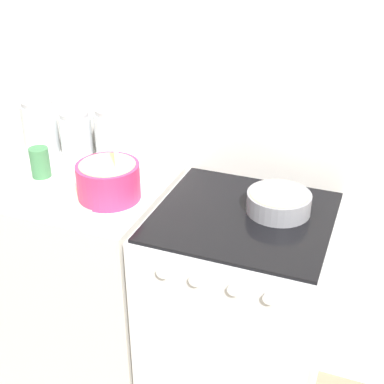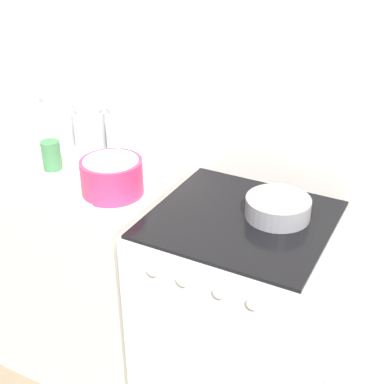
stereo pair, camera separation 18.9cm
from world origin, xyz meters
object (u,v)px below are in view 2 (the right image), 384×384
object	(u,v)px
baking_pan	(278,207)
storage_jar_left	(58,124)
storage_jar_right	(124,138)
storage_jar_middle	(90,134)
stove	(236,321)
mixing_bowl	(112,175)
tin_can	(51,155)

from	to	relation	value
baking_pan	storage_jar_left	world-z (taller)	storage_jar_left
storage_jar_right	storage_jar_middle	bearing A→B (deg)	180.00
stove	storage_jar_middle	xyz separation A→B (m)	(-0.79, 0.20, 0.55)
mixing_bowl	storage_jar_middle	world-z (taller)	mixing_bowl
baking_pan	storage_jar_right	xyz separation A→B (m)	(-0.72, 0.14, 0.06)
stove	baking_pan	distance (m)	0.52
mixing_bowl	baking_pan	xyz separation A→B (m)	(0.60, 0.12, -0.04)
storage_jar_middle	storage_jar_right	distance (m)	0.18
stove	storage_jar_right	xyz separation A→B (m)	(-0.61, 0.20, 0.57)
stove	storage_jar_left	size ratio (longest dim) A/B	4.05
mixing_bowl	tin_can	world-z (taller)	mixing_bowl
mixing_bowl	baking_pan	world-z (taller)	mixing_bowl
tin_can	baking_pan	bearing A→B (deg)	4.13
baking_pan	storage_jar_left	distance (m)	1.08
storage_jar_left	storage_jar_middle	world-z (taller)	storage_jar_left
mixing_bowl	storage_jar_right	bearing A→B (deg)	114.46
storage_jar_left	tin_can	distance (m)	0.25
storage_jar_middle	storage_jar_right	xyz separation A→B (m)	(0.18, 0.00, 0.02)
baking_pan	tin_can	bearing A→B (deg)	-175.87
tin_can	storage_jar_left	bearing A→B (deg)	123.34
mixing_bowl	storage_jar_left	xyz separation A→B (m)	(-0.47, 0.26, 0.02)
storage_jar_right	tin_can	xyz separation A→B (m)	(-0.22, -0.20, -0.04)
storage_jar_middle	storage_jar_right	bearing A→B (deg)	0.00
baking_pan	storage_jar_middle	distance (m)	0.91
storage_jar_right	tin_can	distance (m)	0.30
baking_pan	storage_jar_right	world-z (taller)	storage_jar_right
baking_pan	storage_jar_right	distance (m)	0.73
storage_jar_middle	tin_can	bearing A→B (deg)	-101.36
mixing_bowl	storage_jar_right	xyz separation A→B (m)	(-0.12, 0.26, 0.03)
storage_jar_left	storage_jar_middle	bearing A→B (deg)	0.00
stove	tin_can	size ratio (longest dim) A/B	7.80
baking_pan	storage_jar_left	bearing A→B (deg)	172.69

